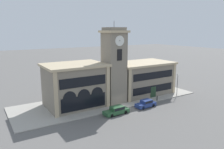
{
  "coord_description": "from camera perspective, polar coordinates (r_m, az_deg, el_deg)",
  "views": [
    {
      "loc": [
        -23.64,
        -32.5,
        14.85
      ],
      "look_at": [
        -1.71,
        2.5,
        6.49
      ],
      "focal_mm": 35.0,
      "sensor_mm": 36.0,
      "label": 1
    }
  ],
  "objects": [
    {
      "name": "parked_car_near",
      "position": [
        39.86,
        1.2,
        -9.29
      ],
      "size": [
        4.96,
        1.99,
        1.44
      ],
      "rotation": [
        0.0,
        0.0,
        3.19
      ],
      "color": "#285633",
      "rests_on": "ground_plane"
    },
    {
      "name": "town_hall_left_wing",
      "position": [
        43.49,
        -9.65,
        -2.78
      ],
      "size": [
        11.66,
        8.93,
        8.53
      ],
      "color": "gray",
      "rests_on": "ground_plane"
    },
    {
      "name": "street_lamp",
      "position": [
        52.02,
        16.75,
        -1.68
      ],
      "size": [
        0.36,
        0.36,
        4.98
      ],
      "color": "#4C4C51",
      "rests_on": "sidewalk_kerb"
    },
    {
      "name": "parked_car_mid",
      "position": [
        43.8,
        8.84,
        -7.47
      ],
      "size": [
        4.34,
        1.92,
        1.48
      ],
      "rotation": [
        0.0,
        0.0,
        3.19
      ],
      "color": "navy",
      "rests_on": "ground_plane"
    },
    {
      "name": "clock_tower",
      "position": [
        44.45,
        0.53,
        2.29
      ],
      "size": [
        4.63,
        4.63,
        16.66
      ],
      "color": "gray",
      "rests_on": "ground_plane"
    },
    {
      "name": "bollard",
      "position": [
        47.88,
        11.7,
        -6.04
      ],
      "size": [
        0.18,
        0.18,
        1.06
      ],
      "color": "black",
      "rests_on": "sidewalk_kerb"
    },
    {
      "name": "sidewalk_kerb",
      "position": [
        47.83,
        -0.73,
        -6.56
      ],
      "size": [
        40.13,
        12.73,
        0.15
      ],
      "color": "#A39E93",
      "rests_on": "ground_plane"
    },
    {
      "name": "ground_plane",
      "position": [
        42.85,
        3.76,
        -8.87
      ],
      "size": [
        300.0,
        300.0,
        0.0
      ],
      "primitive_type": "plane",
      "color": "#605E5B"
    },
    {
      "name": "town_hall_right_wing",
      "position": [
        52.22,
        7.75,
        -0.88
      ],
      "size": [
        14.5,
        8.93,
        7.56
      ],
      "color": "gray",
      "rests_on": "ground_plane"
    }
  ]
}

